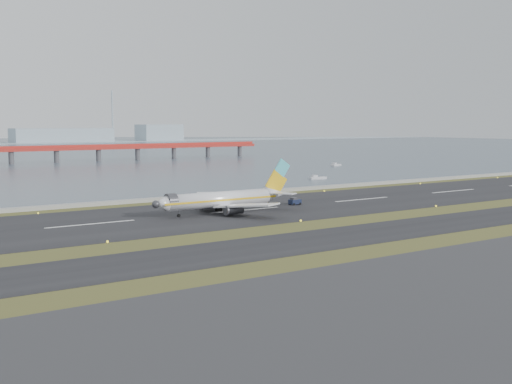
{
  "coord_description": "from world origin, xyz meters",
  "views": [
    {
      "loc": [
        -87.58,
        -103.52,
        21.89
      ],
      "look_at": [
        -2.17,
        22.0,
        5.5
      ],
      "focal_mm": 45.0,
      "sensor_mm": 36.0,
      "label": 1
    }
  ],
  "objects": [
    {
      "name": "ground",
      "position": [
        0.0,
        0.0,
        0.0
      ],
      "size": [
        1000.0,
        1000.0,
        0.0
      ],
      "primitive_type": "plane",
      "color": "#344418",
      "rests_on": "ground"
    },
    {
      "name": "taxiway_strip",
      "position": [
        0.0,
        -12.0,
        0.05
      ],
      "size": [
        1000.0,
        18.0,
        0.1
      ],
      "primitive_type": "cube",
      "color": "black",
      "rests_on": "ground"
    },
    {
      "name": "runway_strip",
      "position": [
        0.0,
        30.0,
        0.05
      ],
      "size": [
        1000.0,
        45.0,
        0.1
      ],
      "primitive_type": "cube",
      "color": "black",
      "rests_on": "ground"
    },
    {
      "name": "seawall",
      "position": [
        0.0,
        60.0,
        0.5
      ],
      "size": [
        1000.0,
        2.5,
        1.0
      ],
      "primitive_type": "cube",
      "color": "gray",
      "rests_on": "ground"
    },
    {
      "name": "red_pier",
      "position": [
        20.0,
        250.0,
        7.28
      ],
      "size": [
        260.0,
        5.0,
        10.2
      ],
      "color": "#A7231C",
      "rests_on": "ground"
    },
    {
      "name": "airliner",
      "position": [
        -6.94,
        28.58,
        3.46
      ],
      "size": [
        38.52,
        32.89,
        12.8
      ],
      "color": "white",
      "rests_on": "ground"
    },
    {
      "name": "pushback_tug",
      "position": [
        16.69,
        31.31,
        1.0
      ],
      "size": [
        3.35,
        2.12,
        2.06
      ],
      "rotation": [
        0.0,
        0.0,
        0.07
      ],
      "color": "#131B36",
      "rests_on": "ground"
    },
    {
      "name": "workboat_near",
      "position": [
        72.65,
        89.33,
        0.54
      ],
      "size": [
        7.27,
        3.22,
        1.71
      ],
      "rotation": [
        0.0,
        0.0,
        -0.15
      ],
      "color": "silver",
      "rests_on": "ground"
    },
    {
      "name": "workboat_far",
      "position": [
        129.28,
        143.13,
        0.58
      ],
      "size": [
        7.9,
        4.82,
        1.83
      ],
      "rotation": [
        0.0,
        0.0,
        0.35
      ],
      "color": "silver",
      "rests_on": "ground"
    }
  ]
}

